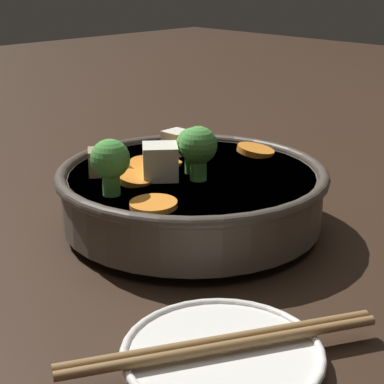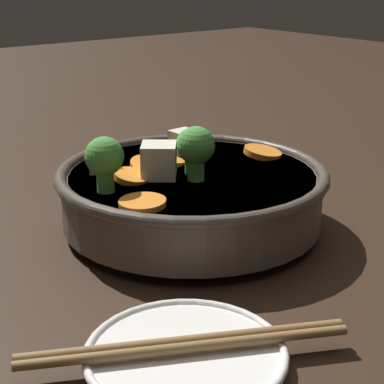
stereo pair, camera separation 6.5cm
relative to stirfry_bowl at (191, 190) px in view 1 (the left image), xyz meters
The scene contains 4 objects.
ground_plane 0.04m from the stirfry_bowl, 162.26° to the left, with size 3.00×3.00×0.00m, color black.
stirfry_bowl is the anchor object (origin of this frame).
side_saucer 0.24m from the stirfry_bowl, 50.58° to the left, with size 0.14×0.14×0.01m.
chopsticks_pair 0.24m from the stirfry_bowl, 50.58° to the left, with size 0.21×0.12×0.01m.
Camera 1 is at (0.43, 0.43, 0.26)m, focal length 60.00 mm.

